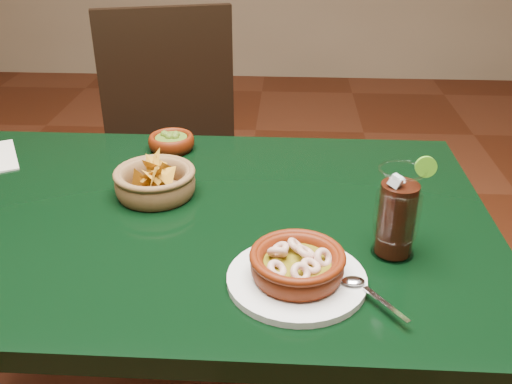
# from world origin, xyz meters

# --- Properties ---
(dining_table) EXTENTS (1.20, 0.80, 0.75)m
(dining_table) POSITION_xyz_m (0.00, 0.00, 0.65)
(dining_table) COLOR black
(dining_table) RESTS_ON ground
(dining_chair) EXTENTS (0.57, 0.57, 1.00)m
(dining_chair) POSITION_xyz_m (-0.17, 0.71, 0.55)
(dining_chair) COLOR black
(dining_chair) RESTS_ON ground
(shrimp_plate) EXTENTS (0.28, 0.23, 0.07)m
(shrimp_plate) POSITION_xyz_m (0.22, -0.22, 0.78)
(shrimp_plate) COLOR silver
(shrimp_plate) RESTS_ON dining_table
(chip_basket) EXTENTS (0.20, 0.20, 0.12)m
(chip_basket) POSITION_xyz_m (-0.07, 0.07, 0.78)
(chip_basket) COLOR brown
(chip_basket) RESTS_ON dining_table
(guacamole_ramekin) EXTENTS (0.13, 0.13, 0.04)m
(guacamole_ramekin) POSITION_xyz_m (-0.09, 0.31, 0.77)
(guacamole_ramekin) COLOR #4D1504
(guacamole_ramekin) RESTS_ON dining_table
(cola_drink) EXTENTS (0.16, 0.16, 0.19)m
(cola_drink) POSITION_xyz_m (0.39, -0.12, 0.83)
(cola_drink) COLOR white
(cola_drink) RESTS_ON dining_table
(glass_ashtray) EXTENTS (0.13, 0.13, 0.03)m
(glass_ashtray) POSITION_xyz_m (-0.12, 0.15, 0.76)
(glass_ashtray) COLOR white
(glass_ashtray) RESTS_ON dining_table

